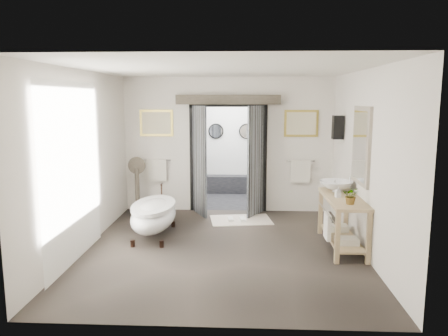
# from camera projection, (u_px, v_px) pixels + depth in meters

# --- Properties ---
(ground_plane) EXTENTS (5.00, 5.00, 0.00)m
(ground_plane) POSITION_uv_depth(u_px,v_px,m) (222.00, 249.00, 7.18)
(ground_plane) COLOR #433A32
(room_shell) EXTENTS (4.52, 5.02, 2.91)m
(room_shell) POSITION_uv_depth(u_px,v_px,m) (219.00, 137.00, 6.76)
(room_shell) COLOR beige
(room_shell) RESTS_ON ground_plane
(shower_room) EXTENTS (2.22, 2.01, 2.51)m
(shower_room) POSITION_uv_depth(u_px,v_px,m) (231.00, 160.00, 10.98)
(shower_room) COLOR black
(shower_room) RESTS_ON ground_plane
(back_wall_dressing) EXTENTS (3.82, 0.77, 2.52)m
(back_wall_dressing) POSITION_uv_depth(u_px,v_px,m) (228.00, 141.00, 9.22)
(back_wall_dressing) COLOR black
(back_wall_dressing) RESTS_ON ground_plane
(clawfoot_tub) EXTENTS (0.74, 1.66, 0.81)m
(clawfoot_tub) POSITION_uv_depth(u_px,v_px,m) (154.00, 215.00, 7.77)
(clawfoot_tub) COLOR black
(clawfoot_tub) RESTS_ON ground_plane
(vanity) EXTENTS (0.57, 1.60, 0.85)m
(vanity) POSITION_uv_depth(u_px,v_px,m) (341.00, 218.00, 7.17)
(vanity) COLOR tan
(vanity) RESTS_ON ground_plane
(pedestal_mirror) EXTENTS (0.37, 0.24, 1.24)m
(pedestal_mirror) POSITION_uv_depth(u_px,v_px,m) (137.00, 190.00, 9.20)
(pedestal_mirror) COLOR brown
(pedestal_mirror) RESTS_ON ground_plane
(rug) EXTENTS (1.31, 0.97, 0.01)m
(rug) POSITION_uv_depth(u_px,v_px,m) (241.00, 220.00, 8.85)
(rug) COLOR beige
(rug) RESTS_ON ground_plane
(slippers) EXTENTS (0.39, 0.28, 0.05)m
(slippers) POSITION_uv_depth(u_px,v_px,m) (237.00, 219.00, 8.79)
(slippers) COLOR white
(slippers) RESTS_ON rug
(basin) EXTENTS (0.70, 0.70, 0.19)m
(basin) POSITION_uv_depth(u_px,v_px,m) (336.00, 186.00, 7.51)
(basin) COLOR white
(basin) RESTS_ON vanity
(plant) EXTENTS (0.31, 0.29, 0.27)m
(plant) POSITION_uv_depth(u_px,v_px,m) (351.00, 196.00, 6.62)
(plant) COLOR gray
(plant) RESTS_ON vanity
(soap_bottle_a) EXTENTS (0.10, 0.10, 0.18)m
(soap_bottle_a) POSITION_uv_depth(u_px,v_px,m) (338.00, 192.00, 7.10)
(soap_bottle_a) COLOR gray
(soap_bottle_a) RESTS_ON vanity
(soap_bottle_b) EXTENTS (0.17, 0.17, 0.19)m
(soap_bottle_b) POSITION_uv_depth(u_px,v_px,m) (335.00, 185.00, 7.67)
(soap_bottle_b) COLOR gray
(soap_bottle_b) RESTS_ON vanity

